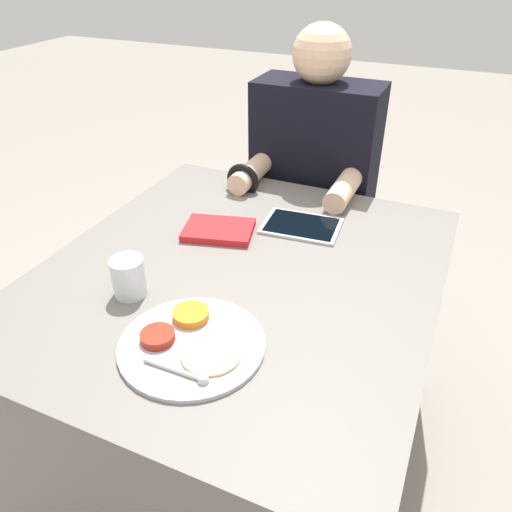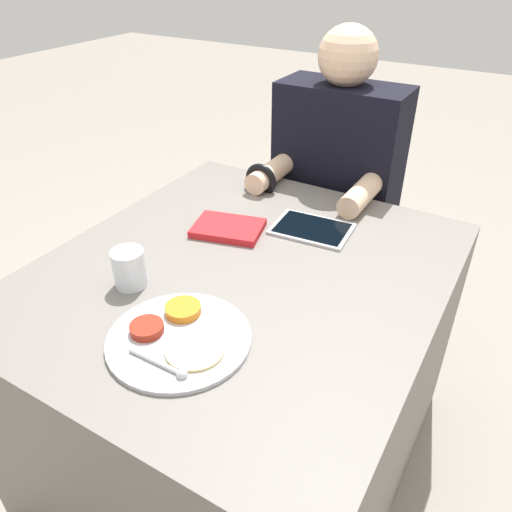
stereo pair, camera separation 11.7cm
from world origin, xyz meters
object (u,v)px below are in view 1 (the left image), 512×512
object	(u,v)px
thali_tray	(191,342)
drinking_glass	(129,277)
person_diner	(311,210)
red_notebook	(219,231)
tablet_device	(301,226)

from	to	relation	value
thali_tray	drinking_glass	world-z (taller)	drinking_glass
thali_tray	person_diner	distance (m)	0.97
red_notebook	tablet_device	distance (m)	0.23
thali_tray	red_notebook	bearing A→B (deg)	110.19
thali_tray	tablet_device	size ratio (longest dim) A/B	1.31
person_diner	drinking_glass	bearing A→B (deg)	-100.53
thali_tray	drinking_glass	bearing A→B (deg)	155.91
red_notebook	tablet_device	xyz separation A→B (m)	(0.20, 0.12, -0.00)
drinking_glass	thali_tray	bearing A→B (deg)	-24.09
tablet_device	person_diner	distance (m)	0.45
thali_tray	drinking_glass	xyz separation A→B (m)	(-0.21, 0.10, 0.04)
tablet_device	drinking_glass	world-z (taller)	drinking_glass
red_notebook	drinking_glass	bearing A→B (deg)	-100.10
tablet_device	person_diner	bearing A→B (deg)	103.54
person_diner	thali_tray	bearing A→B (deg)	-86.74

